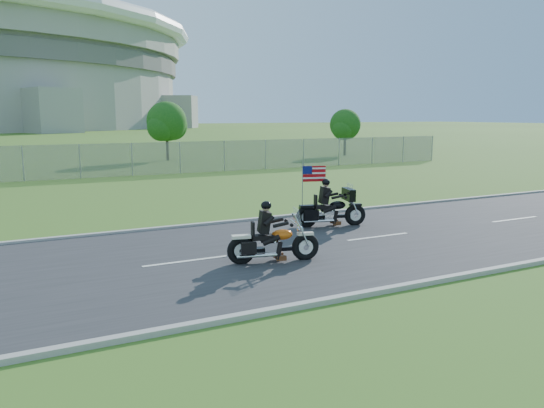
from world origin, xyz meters
name	(u,v)px	position (x,y,z in m)	size (l,w,h in m)	color
ground	(258,254)	(0.00, 0.00, 0.00)	(420.00, 420.00, 0.00)	#3E5C1C
road	(258,253)	(0.00, 0.00, 0.02)	(120.00, 8.00, 0.04)	#28282B
curb_north	(206,224)	(0.00, 4.05, 0.05)	(120.00, 0.18, 0.12)	#9E9B93
curb_south	(344,298)	(0.00, -4.05, 0.05)	(120.00, 0.18, 0.12)	#9E9B93
fence	(23,163)	(-5.00, 20.00, 1.00)	(60.00, 0.03, 2.00)	gray
tree_fence_near	(167,123)	(6.04, 30.04, 2.97)	(3.52, 3.28, 4.75)	#382316
tree_fence_far	(345,126)	(22.04, 28.03, 2.64)	(3.08, 2.87, 4.20)	#382316
motorcycle_lead	(272,243)	(-0.07, -0.99, 0.50)	(2.34, 0.93, 1.59)	black
motorcycle_follow	(331,211)	(3.59, 1.98, 0.55)	(2.37, 1.06, 2.01)	black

